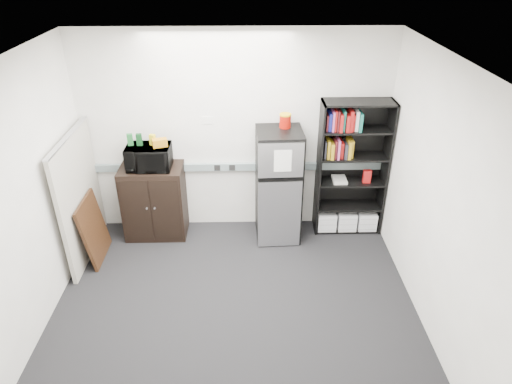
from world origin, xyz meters
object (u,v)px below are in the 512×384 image
cubicle_partition (80,198)px  cabinet (155,201)px  microwave (149,157)px  refrigerator (278,186)px  bookshelf (351,170)px

cubicle_partition → cabinet: (0.81, 0.42, -0.31)m
microwave → refrigerator: size_ratio=0.36×
cabinet → bookshelf: bearing=1.4°
bookshelf → cubicle_partition: size_ratio=1.14×
microwave → cubicle_partition: bearing=-153.4°
cubicle_partition → refrigerator: bearing=7.9°
microwave → bookshelf: bearing=1.6°
bookshelf → cubicle_partition: (-3.43, -0.49, -0.10)m
bookshelf → refrigerator: size_ratio=1.21×
microwave → refrigerator: (1.65, -0.06, -0.40)m
cabinet → refrigerator: size_ratio=0.66×
bookshelf → cabinet: (-2.62, -0.06, -0.41)m
cubicle_partition → refrigerator: size_ratio=1.06×
cubicle_partition → microwave: cubicle_partition is taller
bookshelf → microwave: (-2.62, -0.08, 0.25)m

